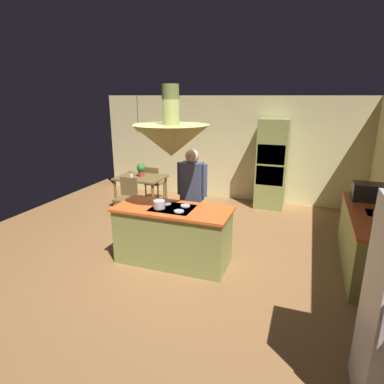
{
  "coord_description": "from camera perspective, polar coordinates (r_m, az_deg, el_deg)",
  "views": [
    {
      "loc": [
        1.87,
        -4.48,
        2.55
      ],
      "look_at": [
        0.1,
        0.4,
        1.0
      ],
      "focal_mm": 30.31,
      "sensor_mm": 36.0,
      "label": 1
    }
  ],
  "objects": [
    {
      "name": "range_hood",
      "position": [
        4.71,
        -3.68,
        9.36
      ],
      "size": [
        1.1,
        1.1,
        1.0
      ],
      "color": "#8C934C"
    },
    {
      "name": "potted_plant_on_table",
      "position": [
        7.52,
        -8.93,
        3.98
      ],
      "size": [
        0.2,
        0.2,
        0.3
      ],
      "color": "#99382D",
      "rests_on": "dining_table"
    },
    {
      "name": "counter_run_right",
      "position": [
        5.58,
        28.59,
        -7.5
      ],
      "size": [
        0.73,
        2.14,
        0.91
      ],
      "color": "#8C934C",
      "rests_on": "ground"
    },
    {
      "name": "chair_facing_island",
      "position": [
        7.07,
        -11.38,
        -0.53
      ],
      "size": [
        0.4,
        0.4,
        0.87
      ],
      "color": "brown",
      "rests_on": "ground"
    },
    {
      "name": "cooking_pot_on_cooktop",
      "position": [
        4.88,
        -5.8,
        -2.18
      ],
      "size": [
        0.18,
        0.18,
        0.12
      ],
      "primitive_type": "cylinder",
      "color": "#B2B2B7",
      "rests_on": "kitchen_island"
    },
    {
      "name": "wall_back",
      "position": [
        8.25,
        6.63,
        7.63
      ],
      "size": [
        6.8,
        0.1,
        2.55
      ],
      "primitive_type": "cube",
      "color": "beige",
      "rests_on": "ground"
    },
    {
      "name": "cup_on_table",
      "position": [
        7.4,
        -10.63,
        2.71
      ],
      "size": [
        0.07,
        0.07,
        0.09
      ],
      "primitive_type": "cylinder",
      "color": "white",
      "rests_on": "dining_table"
    },
    {
      "name": "dining_table",
      "position": [
        7.55,
        -9.01,
        1.87
      ],
      "size": [
        1.07,
        0.81,
        0.76
      ],
      "color": "brown",
      "rests_on": "ground"
    },
    {
      "name": "oven_tower",
      "position": [
        7.72,
        13.84,
        4.78
      ],
      "size": [
        0.66,
        0.62,
        2.06
      ],
      "color": "#8C934C",
      "rests_on": "ground"
    },
    {
      "name": "ground",
      "position": [
        5.48,
        -2.45,
        -11.1
      ],
      "size": [
        8.16,
        8.16,
        0.0
      ],
      "primitive_type": "plane",
      "color": "olive"
    },
    {
      "name": "pendant_light_over_table",
      "position": [
        7.34,
        -9.44,
        11.03
      ],
      "size": [
        0.32,
        0.32,
        0.82
      ],
      "color": "#E0B266"
    },
    {
      "name": "person_at_island",
      "position": [
        5.48,
        0.01,
        0.03
      ],
      "size": [
        0.53,
        0.23,
        1.71
      ],
      "color": "tan",
      "rests_on": "ground"
    },
    {
      "name": "chair_by_back_wall",
      "position": [
        8.13,
        -6.85,
        1.93
      ],
      "size": [
        0.4,
        0.4,
        0.87
      ],
      "rotation": [
        0.0,
        0.0,
        3.14
      ],
      "color": "brown",
      "rests_on": "ground"
    },
    {
      "name": "canister_flour",
      "position": [
        4.92,
        30.19,
        -4.4
      ],
      "size": [
        0.13,
        0.13,
        0.14
      ],
      "primitive_type": "cylinder",
      "color": "silver",
      "rests_on": "counter_run_right"
    },
    {
      "name": "kitchen_island",
      "position": [
        5.12,
        -3.37,
        -7.55
      ],
      "size": [
        1.8,
        0.78,
        0.93
      ],
      "color": "#8C934C",
      "rests_on": "ground"
    },
    {
      "name": "microwave_on_counter",
      "position": [
        5.99,
        28.52,
        -0.0
      ],
      "size": [
        0.46,
        0.36,
        0.28
      ],
      "primitive_type": "cube",
      "color": "#232326",
      "rests_on": "counter_run_right"
    },
    {
      "name": "canister_sugar",
      "position": [
        5.08,
        29.89,
        -3.58
      ],
      "size": [
        0.12,
        0.12,
        0.17
      ],
      "primitive_type": "cylinder",
      "color": "#E0B78C",
      "rests_on": "counter_run_right"
    }
  ]
}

